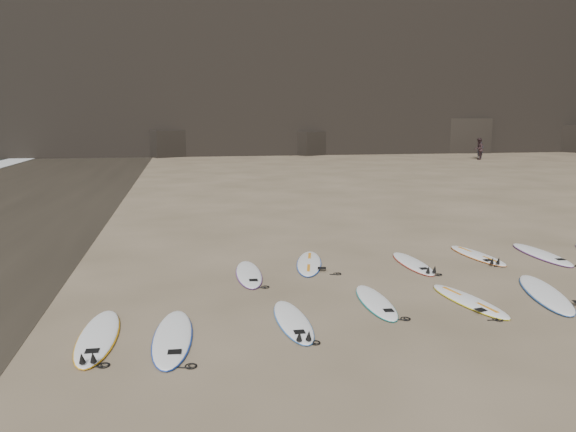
# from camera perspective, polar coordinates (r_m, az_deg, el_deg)

# --- Properties ---
(ground) EXTENTS (240.00, 240.00, 0.00)m
(ground) POSITION_cam_1_polar(r_m,az_deg,el_deg) (11.77, 11.42, -8.64)
(ground) COLOR #897559
(ground) RESTS_ON ground
(surfboard_0) EXTENTS (0.78, 2.65, 0.09)m
(surfboard_0) POSITION_cam_1_polar(r_m,az_deg,el_deg) (9.95, -11.64, -11.91)
(surfboard_0) COLOR white
(surfboard_0) RESTS_ON ground
(surfboard_1) EXTENTS (0.59, 2.31, 0.08)m
(surfboard_1) POSITION_cam_1_polar(r_m,az_deg,el_deg) (10.48, 0.50, -10.57)
(surfboard_1) COLOR white
(surfboard_1) RESTS_ON ground
(surfboard_2) EXTENTS (0.66, 2.30, 0.08)m
(surfboard_2) POSITION_cam_1_polar(r_m,az_deg,el_deg) (11.63, 8.90, -8.58)
(surfboard_2) COLOR white
(surfboard_2) RESTS_ON ground
(surfboard_3) EXTENTS (0.93, 2.40, 0.08)m
(surfboard_3) POSITION_cam_1_polar(r_m,az_deg,el_deg) (12.13, 17.89, -8.16)
(surfboard_3) COLOR white
(surfboard_3) RESTS_ON ground
(surfboard_4) EXTENTS (1.47, 2.87, 0.10)m
(surfboard_4) POSITION_cam_1_polar(r_m,az_deg,el_deg) (13.17, 24.66, -7.13)
(surfboard_4) COLOR white
(surfboard_4) RESTS_ON ground
(surfboard_5) EXTENTS (0.67, 2.42, 0.09)m
(surfboard_5) POSITION_cam_1_polar(r_m,az_deg,el_deg) (13.49, -4.01, -5.86)
(surfboard_5) COLOR white
(surfboard_5) RESTS_ON ground
(surfboard_6) EXTENTS (1.18, 2.56, 0.09)m
(surfboard_6) POSITION_cam_1_polar(r_m,az_deg,el_deg) (14.43, 2.15, -4.77)
(surfboard_6) COLOR white
(surfboard_6) RESTS_ON ground
(surfboard_7) EXTENTS (0.59, 2.36, 0.08)m
(surfboard_7) POSITION_cam_1_polar(r_m,az_deg,el_deg) (14.75, 12.56, -4.69)
(surfboard_7) COLOR white
(surfboard_7) RESTS_ON ground
(surfboard_8) EXTENTS (0.80, 2.41, 0.09)m
(surfboard_8) POSITION_cam_1_polar(r_m,az_deg,el_deg) (16.05, 18.65, -3.79)
(surfboard_8) COLOR white
(surfboard_8) RESTS_ON ground
(surfboard_9) EXTENTS (0.75, 2.68, 0.10)m
(surfboard_9) POSITION_cam_1_polar(r_m,az_deg,el_deg) (16.80, 24.34, -3.54)
(surfboard_9) COLOR white
(surfboard_9) RESTS_ON ground
(surfboard_11) EXTENTS (0.67, 2.61, 0.09)m
(surfboard_11) POSITION_cam_1_polar(r_m,az_deg,el_deg) (10.31, -18.74, -11.45)
(surfboard_11) COLOR white
(surfboard_11) RESTS_ON ground
(person_a) EXTENTS (0.67, 0.58, 1.54)m
(person_a) POSITION_cam_1_polar(r_m,az_deg,el_deg) (54.69, 18.95, 6.38)
(person_a) COLOR #232128
(person_a) RESTS_ON ground
(person_b) EXTENTS (1.09, 1.16, 1.90)m
(person_b) POSITION_cam_1_polar(r_m,az_deg,el_deg) (52.73, 18.80, 6.47)
(person_b) COLOR black
(person_b) RESTS_ON ground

